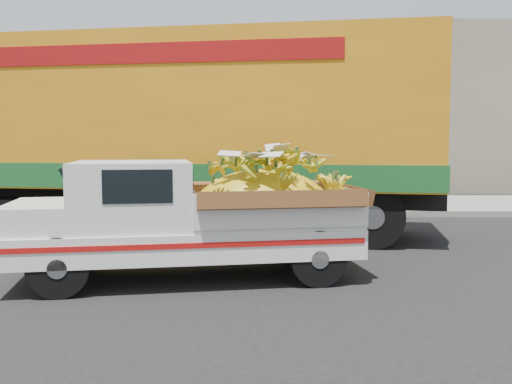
{
  "coord_description": "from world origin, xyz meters",
  "views": [
    {
      "loc": [
        2.65,
        -7.02,
        1.81
      ],
      "look_at": [
        2.56,
        1.23,
        1.09
      ],
      "focal_mm": 40.0,
      "sensor_mm": 36.0,
      "label": 1
    }
  ],
  "objects": [
    {
      "name": "ground",
      "position": [
        0.0,
        0.0,
        0.0
      ],
      "size": [
        100.0,
        100.0,
        0.0
      ],
      "primitive_type": "plane",
      "color": "black",
      "rests_on": "ground"
    },
    {
      "name": "curb",
      "position": [
        0.0,
        6.81,
        0.07
      ],
      "size": [
        60.0,
        0.25,
        0.15
      ],
      "primitive_type": "cube",
      "color": "gray",
      "rests_on": "ground"
    },
    {
      "name": "sidewalk",
      "position": [
        0.0,
        8.91,
        0.07
      ],
      "size": [
        60.0,
        4.0,
        0.14
      ],
      "primitive_type": "cube",
      "color": "gray",
      "rests_on": "ground"
    },
    {
      "name": "pickup_truck",
      "position": [
        1.99,
        0.49,
        0.84
      ],
      "size": [
        4.67,
        2.4,
        1.56
      ],
      "rotation": [
        0.0,
        0.0,
        0.18
      ],
      "color": "black",
      "rests_on": "ground"
    },
    {
      "name": "semi_trailer",
      "position": [
        0.08,
        4.36,
        2.12
      ],
      "size": [
        12.07,
        4.35,
        3.8
      ],
      "rotation": [
        0.0,
        0.0,
        -0.16
      ],
      "color": "black",
      "rests_on": "ground"
    }
  ]
}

